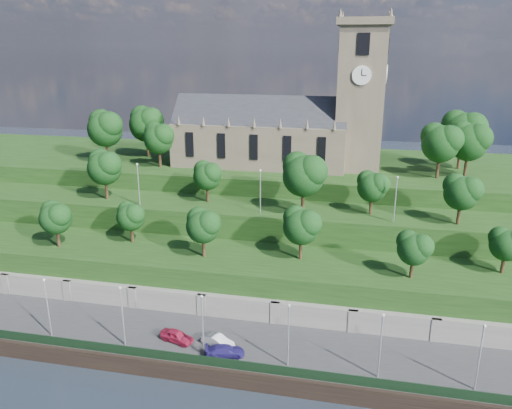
% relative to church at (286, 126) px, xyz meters
% --- Properties ---
extents(ground, '(320.00, 320.00, 0.00)m').
position_rel_church_xyz_m(ground, '(-0.79, -45.98, -22.52)').
color(ground, '#1B222C').
rests_on(ground, ground).
extents(promenade, '(160.00, 12.00, 2.00)m').
position_rel_church_xyz_m(promenade, '(-0.79, -39.98, -21.52)').
color(promenade, '#2D2D30').
rests_on(promenade, ground).
extents(quay_wall, '(160.00, 0.50, 2.20)m').
position_rel_church_xyz_m(quay_wall, '(-0.79, -46.03, -21.42)').
color(quay_wall, black).
rests_on(quay_wall, ground).
extents(fence, '(160.00, 0.10, 1.20)m').
position_rel_church_xyz_m(fence, '(-0.79, -45.38, -19.92)').
color(fence, black).
rests_on(fence, promenade).
extents(retaining_wall, '(160.00, 2.10, 5.00)m').
position_rel_church_xyz_m(retaining_wall, '(-0.79, -34.01, -20.02)').
color(retaining_wall, slate).
rests_on(retaining_wall, ground).
extents(embankment_lower, '(160.00, 12.00, 8.00)m').
position_rel_church_xyz_m(embankment_lower, '(-0.79, -27.98, -18.52)').
color(embankment_lower, '#183712').
rests_on(embankment_lower, ground).
extents(embankment_upper, '(160.00, 10.00, 12.00)m').
position_rel_church_xyz_m(embankment_upper, '(-0.79, -16.98, -16.52)').
color(embankment_upper, '#183712').
rests_on(embankment_upper, ground).
extents(hilltop, '(160.00, 32.00, 15.00)m').
position_rel_church_xyz_m(hilltop, '(-0.79, 4.02, -15.02)').
color(hilltop, '#183712').
rests_on(hilltop, ground).
extents(church, '(38.60, 12.35, 27.60)m').
position_rel_church_xyz_m(church, '(0.00, 0.00, 0.00)').
color(church, brown).
rests_on(church, hilltop).
extents(trees_lower, '(67.59, 8.49, 7.62)m').
position_rel_church_xyz_m(trees_lower, '(-0.85, -28.05, -9.83)').
color(trees_lower, black).
rests_on(trees_lower, embankment_lower).
extents(trees_upper, '(61.74, 8.50, 9.56)m').
position_rel_church_xyz_m(trees_upper, '(0.65, -18.11, -4.91)').
color(trees_upper, black).
rests_on(trees_upper, embankment_upper).
extents(trees_hilltop, '(73.92, 16.37, 10.68)m').
position_rel_church_xyz_m(trees_hilltop, '(1.59, -0.98, -0.80)').
color(trees_hilltop, black).
rests_on(trees_hilltop, hilltop).
extents(lamp_posts_promenade, '(60.36, 0.36, 7.86)m').
position_rel_church_xyz_m(lamp_posts_promenade, '(-2.79, -43.48, -15.98)').
color(lamp_posts_promenade, '#B2B2B7').
rests_on(lamp_posts_promenade, promenade).
extents(lamp_posts_upper, '(40.36, 0.36, 6.95)m').
position_rel_church_xyz_m(lamp_posts_upper, '(-0.79, -19.98, -6.45)').
color(lamp_posts_upper, '#B2B2B7').
rests_on(lamp_posts_upper, embankment_upper).
extents(car_left, '(4.63, 2.87, 1.47)m').
position_rel_church_xyz_m(car_left, '(-6.88, -41.47, -19.79)').
color(car_left, maroon).
rests_on(car_left, promenade).
extents(car_middle, '(4.41, 2.80, 1.37)m').
position_rel_church_xyz_m(car_middle, '(-1.66, -41.39, -19.84)').
color(car_middle, '#B9B9BE').
rests_on(car_middle, promenade).
extents(car_right, '(4.90, 2.96, 1.33)m').
position_rel_church_xyz_m(car_right, '(-0.27, -43.15, -19.86)').
color(car_right, navy).
rests_on(car_right, promenade).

